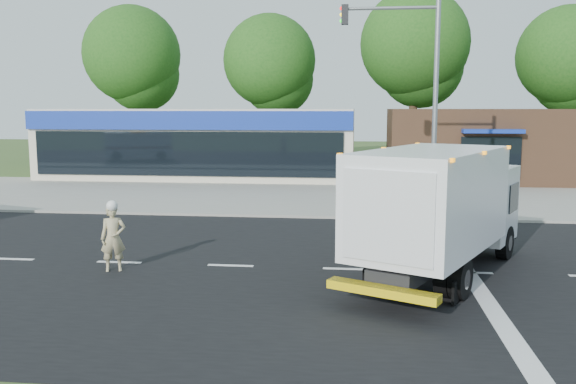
# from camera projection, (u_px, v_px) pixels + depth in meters

# --- Properties ---
(ground) EXTENTS (120.00, 120.00, 0.00)m
(ground) POSITION_uv_depth(u_px,v_px,m) (347.00, 270.00, 15.45)
(ground) COLOR #385123
(ground) RESTS_ON ground
(road_asphalt) EXTENTS (60.00, 14.00, 0.02)m
(road_asphalt) POSITION_uv_depth(u_px,v_px,m) (347.00, 269.00, 15.45)
(road_asphalt) COLOR black
(road_asphalt) RESTS_ON ground
(sidewalk) EXTENTS (60.00, 2.40, 0.12)m
(sidewalk) POSITION_uv_depth(u_px,v_px,m) (351.00, 212.00, 23.51)
(sidewalk) COLOR gray
(sidewalk) RESTS_ON ground
(parking_apron) EXTENTS (60.00, 9.00, 0.02)m
(parking_apron) POSITION_uv_depth(u_px,v_px,m) (352.00, 193.00, 29.22)
(parking_apron) COLOR gray
(parking_apron) RESTS_ON ground
(lane_markings) EXTENTS (55.20, 7.00, 0.01)m
(lane_markings) POSITION_uv_depth(u_px,v_px,m) (405.00, 286.00, 13.96)
(lane_markings) COLOR silver
(lane_markings) RESTS_ON road_asphalt
(ems_box_truck) EXTENTS (5.09, 7.35, 3.15)m
(ems_box_truck) POSITION_uv_depth(u_px,v_px,m) (441.00, 203.00, 14.51)
(ems_box_truck) COLOR black
(ems_box_truck) RESTS_ON ground
(emergency_worker) EXTENTS (0.72, 0.60, 1.80)m
(emergency_worker) POSITION_uv_depth(u_px,v_px,m) (113.00, 237.00, 15.19)
(emergency_worker) COLOR tan
(emergency_worker) RESTS_ON ground
(retail_strip_mall) EXTENTS (18.00, 6.20, 4.00)m
(retail_strip_mall) POSITION_uv_depth(u_px,v_px,m) (200.00, 143.00, 35.79)
(retail_strip_mall) COLOR beige
(retail_strip_mall) RESTS_ON ground
(brown_storefront) EXTENTS (10.00, 6.70, 4.00)m
(brown_storefront) POSITION_uv_depth(u_px,v_px,m) (479.00, 145.00, 34.05)
(brown_storefront) COLOR #382316
(brown_storefront) RESTS_ON ground
(traffic_signal_pole) EXTENTS (3.51, 0.25, 8.00)m
(traffic_signal_pole) POSITION_uv_depth(u_px,v_px,m) (418.00, 84.00, 21.99)
(traffic_signal_pole) COLOR gray
(traffic_signal_pole) RESTS_ON ground
(background_trees) EXTENTS (36.77, 7.39, 12.10)m
(background_trees) POSITION_uv_depth(u_px,v_px,m) (343.00, 60.00, 42.24)
(background_trees) COLOR #332114
(background_trees) RESTS_ON ground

